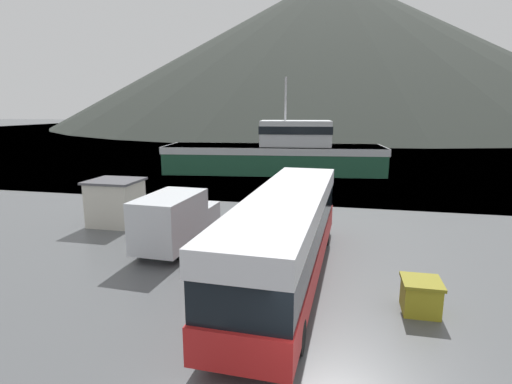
# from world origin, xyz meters

# --- Properties ---
(water_surface) EXTENTS (240.00, 240.00, 0.00)m
(water_surface) POSITION_xyz_m (0.00, 138.36, 0.00)
(water_surface) COLOR slate
(water_surface) RESTS_ON ground
(hill_backdrop) EXTENTS (204.22, 204.22, 56.93)m
(hill_backdrop) POSITION_xyz_m (-6.25, 160.39, 28.47)
(hill_backdrop) COLOR #2D332D
(hill_backdrop) RESTS_ON ground
(tour_bus) EXTENTS (2.90, 12.51, 3.26)m
(tour_bus) POSITION_xyz_m (-1.78, 6.73, 1.83)
(tour_bus) COLOR red
(tour_bus) RESTS_ON ground
(delivery_van) EXTENTS (2.30, 5.42, 2.52)m
(delivery_van) POSITION_xyz_m (-7.11, 9.12, 1.32)
(delivery_van) COLOR silver
(delivery_van) RESTS_ON ground
(fishing_boat) EXTENTS (21.60, 8.21, 9.11)m
(fishing_boat) POSITION_xyz_m (-6.23, 31.71, 1.94)
(fishing_boat) COLOR #1E5138
(fishing_boat) RESTS_ON water_surface
(storage_bin) EXTENTS (1.17, 1.20, 1.04)m
(storage_bin) POSITION_xyz_m (2.59, 5.27, 0.53)
(storage_bin) COLOR olive
(storage_bin) RESTS_ON ground
(dock_kiosk) EXTENTS (2.65, 2.42, 2.45)m
(dock_kiosk) POSITION_xyz_m (-11.79, 11.91, 1.24)
(dock_kiosk) COLOR beige
(dock_kiosk) RESTS_ON ground
(mooring_bollard) EXTENTS (0.44, 0.44, 0.75)m
(mooring_bollard) POSITION_xyz_m (-4.46, 17.41, 0.39)
(mooring_bollard) COLOR black
(mooring_bollard) RESTS_ON ground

